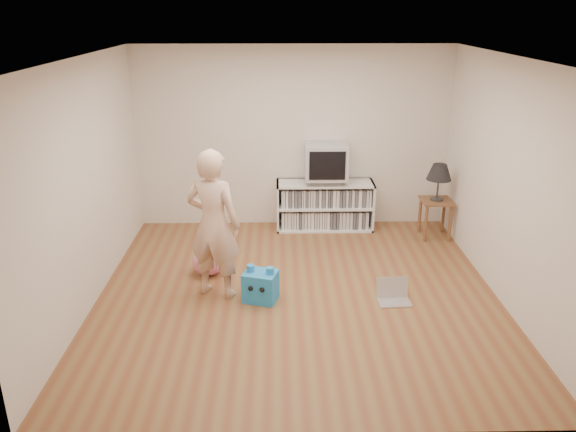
% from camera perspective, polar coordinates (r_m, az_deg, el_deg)
% --- Properties ---
extents(ground, '(4.50, 4.50, 0.00)m').
position_cam_1_polar(ground, '(6.47, 0.98, -7.85)').
color(ground, brown).
rests_on(ground, ground).
extents(walls, '(4.52, 4.52, 2.60)m').
position_cam_1_polar(walls, '(5.96, 1.05, 3.21)').
color(walls, silver).
rests_on(walls, ground).
extents(ceiling, '(4.50, 4.50, 0.01)m').
position_cam_1_polar(ceiling, '(5.71, 1.14, 15.76)').
color(ceiling, white).
rests_on(ceiling, walls).
extents(media_unit, '(1.40, 0.45, 0.70)m').
position_cam_1_polar(media_unit, '(8.22, 3.74, 1.13)').
color(media_unit, white).
rests_on(media_unit, ground).
extents(dvd_deck, '(0.45, 0.35, 0.07)m').
position_cam_1_polar(dvd_deck, '(8.08, 3.81, 3.66)').
color(dvd_deck, gray).
rests_on(dvd_deck, media_unit).
extents(crt_tv, '(0.60, 0.53, 0.50)m').
position_cam_1_polar(crt_tv, '(8.00, 3.86, 5.61)').
color(crt_tv, '#AFAFB4').
rests_on(crt_tv, dvd_deck).
extents(side_table, '(0.42, 0.42, 0.55)m').
position_cam_1_polar(side_table, '(8.11, 14.78, 0.69)').
color(side_table, brown).
rests_on(side_table, ground).
extents(table_lamp, '(0.34, 0.34, 0.52)m').
position_cam_1_polar(table_lamp, '(7.95, 15.12, 4.26)').
color(table_lamp, '#333333').
rests_on(table_lamp, side_table).
extents(person, '(0.72, 0.59, 1.69)m').
position_cam_1_polar(person, '(6.16, -7.57, -0.87)').
color(person, beige).
rests_on(person, ground).
extents(laptop, '(0.37, 0.30, 0.24)m').
position_cam_1_polar(laptop, '(6.41, 10.64, -7.86)').
color(laptop, silver).
rests_on(laptop, ground).
extents(playing_cards, '(0.09, 0.10, 0.02)m').
position_cam_1_polar(playing_cards, '(6.57, 9.42, -7.55)').
color(playing_cards, '#475BBD').
rests_on(playing_cards, ground).
extents(plush_blue, '(0.42, 0.37, 0.41)m').
position_cam_1_polar(plush_blue, '(6.26, -2.81, -7.09)').
color(plush_blue, '#1D83D1').
rests_on(plush_blue, ground).
extents(plush_pink, '(0.45, 0.45, 0.33)m').
position_cam_1_polar(plush_pink, '(6.91, -8.09, -4.59)').
color(plush_pink, pink).
rests_on(plush_pink, ground).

